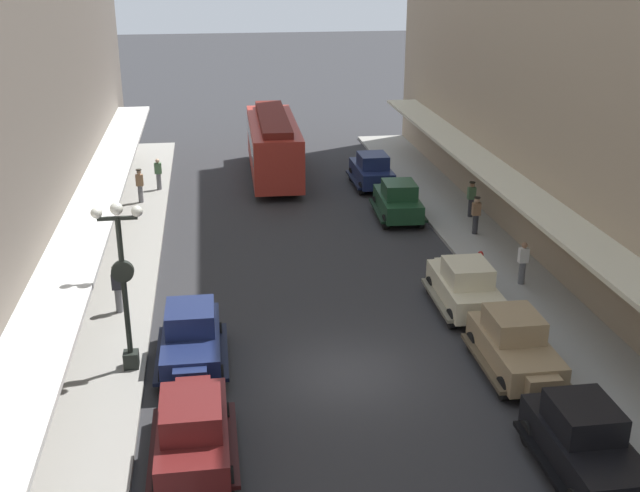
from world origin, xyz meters
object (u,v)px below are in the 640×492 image
(parked_car_1, at_px, (398,200))
(pedestrian_0, at_px, (158,174))
(pedestrian_4, at_px, (118,289))
(parked_car_6, at_px, (515,344))
(pedestrian_1, at_px, (476,215))
(fire_hydrant, at_px, (480,261))
(pedestrian_2, at_px, (523,263))
(pedestrian_3, at_px, (471,199))
(parked_car_5, at_px, (465,285))
(parked_car_4, at_px, (585,441))
(parked_car_3, at_px, (372,170))
(lamp_post_with_clock, at_px, (123,280))
(parked_car_2, at_px, (191,337))
(parked_car_0, at_px, (193,429))
(streetcar, at_px, (273,144))
(pedestrian_5, at_px, (140,185))

(parked_car_1, height_order, pedestrian_0, parked_car_1)
(pedestrian_0, height_order, pedestrian_4, pedestrian_4)
(parked_car_6, distance_m, pedestrian_1, 11.73)
(fire_hydrant, xyz_separation_m, pedestrian_1, (1.20, 4.10, 0.45))
(pedestrian_2, bearing_deg, parked_car_6, -113.90)
(pedestrian_3, bearing_deg, parked_car_5, -109.75)
(parked_car_4, bearing_deg, parked_car_1, 89.81)
(pedestrian_0, distance_m, pedestrian_2, 19.94)
(parked_car_4, height_order, parked_car_5, same)
(pedestrian_2, bearing_deg, parked_car_4, -104.49)
(parked_car_3, height_order, lamp_post_with_clock, lamp_post_with_clock)
(lamp_post_with_clock, relative_size, pedestrian_1, 3.09)
(parked_car_4, bearing_deg, pedestrian_4, 138.46)
(parked_car_5, height_order, fire_hydrant, parked_car_5)
(parked_car_6, height_order, pedestrian_2, parked_car_6)
(parked_car_4, bearing_deg, pedestrian_3, 79.63)
(parked_car_2, xyz_separation_m, pedestrian_4, (-2.52, 3.78, 0.07))
(parked_car_0, distance_m, parked_car_4, 9.39)
(parked_car_2, distance_m, streetcar, 20.75)
(parked_car_0, relative_size, streetcar, 0.44)
(parked_car_2, xyz_separation_m, parked_car_3, (9.22, 17.73, 0.00))
(lamp_post_with_clock, bearing_deg, parked_car_2, 4.43)
(lamp_post_with_clock, bearing_deg, pedestrian_0, 90.21)
(parked_car_3, relative_size, parked_car_4, 1.00)
(pedestrian_4, bearing_deg, fire_hydrant, 7.33)
(streetcar, relative_size, lamp_post_with_clock, 1.87)
(parked_car_3, xyz_separation_m, pedestrian_2, (2.87, -13.61, 0.05))
(streetcar, bearing_deg, pedestrian_4, -112.33)
(pedestrian_0, bearing_deg, parked_car_6, -60.66)
(parked_car_3, relative_size, lamp_post_with_clock, 0.83)
(streetcar, bearing_deg, parked_car_0, -99.43)
(parked_car_3, distance_m, pedestrian_3, 6.81)
(parked_car_6, xyz_separation_m, streetcar, (-5.20, 22.09, 0.96))
(parked_car_5, relative_size, parked_car_6, 1.00)
(parked_car_5, xyz_separation_m, fire_hydrant, (1.59, 2.94, -0.38))
(parked_car_1, xyz_separation_m, pedestrian_0, (-11.23, 5.91, 0.05))
(streetcar, xyz_separation_m, pedestrian_3, (8.43, -8.41, -0.89))
(pedestrian_5, bearing_deg, parked_car_2, -80.75)
(parked_car_4, xyz_separation_m, streetcar, (-5.04, 26.97, 0.96))
(parked_car_0, distance_m, parked_car_5, 11.87)
(parked_car_1, xyz_separation_m, pedestrian_1, (2.79, -2.84, 0.07))
(parked_car_2, relative_size, pedestrian_4, 2.56)
(parked_car_6, relative_size, streetcar, 0.44)
(pedestrian_1, relative_size, pedestrian_2, 1.02)
(pedestrian_3, height_order, pedestrian_5, same)
(pedestrian_1, bearing_deg, lamp_post_with_clock, -145.06)
(fire_hydrant, distance_m, pedestrian_1, 4.29)
(pedestrian_1, bearing_deg, pedestrian_3, 76.51)
(pedestrian_4, distance_m, pedestrian_5, 12.49)
(parked_car_0, distance_m, parked_car_2, 4.85)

